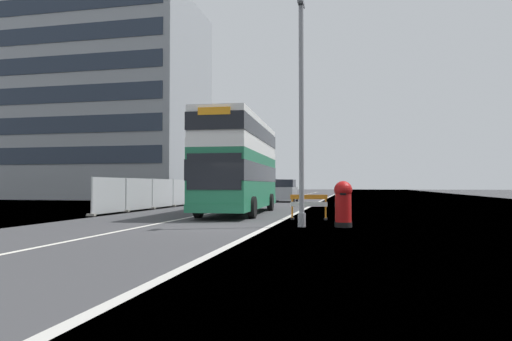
# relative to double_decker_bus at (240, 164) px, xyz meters

# --- Properties ---
(ground) EXTENTS (140.00, 280.00, 0.10)m
(ground) POSITION_rel_double_decker_bus_xyz_m (1.51, -7.81, -2.67)
(ground) COLOR #38383A
(double_decker_bus) EXTENTS (3.20, 10.97, 4.93)m
(double_decker_bus) POSITION_rel_double_decker_bus_xyz_m (0.00, 0.00, 0.00)
(double_decker_bus) COLOR #1E6B47
(double_decker_bus) RESTS_ON ground
(lamppost_foreground) EXTENTS (0.29, 0.70, 8.35)m
(lamppost_foreground) POSITION_rel_double_decker_bus_xyz_m (4.09, -6.91, 1.32)
(lamppost_foreground) COLOR gray
(lamppost_foreground) RESTS_ON ground
(red_pillar_postbox) EXTENTS (0.65, 0.65, 1.66)m
(red_pillar_postbox) POSITION_rel_double_decker_bus_xyz_m (5.57, -6.67, -1.71)
(red_pillar_postbox) COLOR black
(red_pillar_postbox) RESTS_ON ground
(roadworks_barrier) EXTENTS (1.63, 0.51, 1.10)m
(roadworks_barrier) POSITION_rel_double_decker_bus_xyz_m (4.01, -3.40, -1.94)
(roadworks_barrier) COLOR orange
(roadworks_barrier) RESTS_ON ground
(construction_site_fence) EXTENTS (0.44, 17.20, 1.96)m
(construction_site_fence) POSITION_rel_double_decker_bus_xyz_m (-6.61, 5.09, -1.68)
(construction_site_fence) COLOR #A8AAAD
(construction_site_fence) RESTS_ON ground
(car_oncoming_near) EXTENTS (2.01, 3.84, 2.00)m
(car_oncoming_near) POSITION_rel_double_decker_bus_xyz_m (-0.09, 17.02, -1.68)
(car_oncoming_near) COLOR gray
(car_oncoming_near) RESTS_ON ground
(car_receding_mid) EXTENTS (1.98, 4.54, 2.13)m
(car_receding_mid) POSITION_rel_double_decker_bus_xyz_m (-3.83, 26.02, -1.62)
(car_receding_mid) COLOR silver
(car_receding_mid) RESTS_ON ground
(car_receding_far) EXTENTS (1.98, 4.26, 2.25)m
(car_receding_far) POSITION_rel_double_decker_bus_xyz_m (-4.41, 34.44, -1.56)
(car_receding_far) COLOR navy
(car_receding_far) RESTS_ON ground
(car_far_side) EXTENTS (2.05, 3.96, 2.32)m
(car_far_side) POSITION_rel_double_decker_bus_xyz_m (-4.72, 42.32, -1.54)
(car_far_side) COLOR gray
(car_far_side) RESTS_ON ground
(bare_tree_far_verge_near) EXTENTS (1.93, 2.34, 4.95)m
(bare_tree_far_verge_near) POSITION_rel_double_decker_bus_xyz_m (-11.58, 29.70, -0.21)
(bare_tree_far_verge_near) COLOR #4C3D2D
(bare_tree_far_verge_near) RESTS_ON ground
(bare_tree_far_verge_mid) EXTENTS (2.87, 2.68, 4.72)m
(bare_tree_far_verge_mid) POSITION_rel_double_decker_bus_xyz_m (-15.00, 35.49, -0.25)
(bare_tree_far_verge_mid) COLOR #4C3D2D
(bare_tree_far_verge_mid) RESTS_ON ground
(backdrop_office_block) EXTENTS (23.85, 13.15, 21.57)m
(backdrop_office_block) POSITION_rel_double_decker_bus_xyz_m (-23.04, 23.20, 8.17)
(backdrop_office_block) COLOR gray
(backdrop_office_block) RESTS_ON ground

